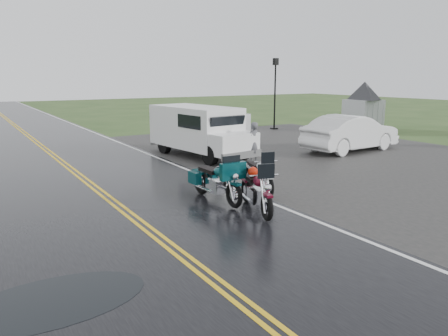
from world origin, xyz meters
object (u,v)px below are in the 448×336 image
Objects in this scene: sedan_white at (351,134)px; motorcycle_teal at (234,185)px; van_white at (210,138)px; visitor_center at (364,94)px; lamp_post_far_right at (275,94)px; person_at_van at (253,144)px; motorcycle_red at (267,196)px; motorcycle_silver at (269,178)px.

motorcycle_teal is at bearing 112.86° from sedan_white.
sedan_white is at bearing -11.24° from van_white.
lamp_post_far_right is at bearing 149.52° from visitor_center.
person_at_van is at bearing 48.88° from motorcycle_teal.
sedan_white reaches higher than motorcycle_red.
van_white is (1.01, 5.22, 0.48)m from motorcycle_silver.
person_at_van is at bearing -27.87° from van_white.
visitor_center is 21.20m from motorcycle_red.
motorcycle_teal is 1.42× the size of person_at_van.
motorcycle_silver is 1.32× the size of person_at_van.
sedan_white is (-7.48, -5.81, -1.54)m from visitor_center.
person_at_van is at bearing 87.06° from sedan_white.
motorcycle_silver is 0.43× the size of sedan_white.
van_white is 7.51m from sedan_white.
lamp_post_far_right reaches higher than person_at_van.
motorcycle_teal is 6.06m from van_white.
motorcycle_silver is 5.34m from van_white.
van_white reaches higher than person_at_van.
motorcycle_teal is 6.40m from person_at_van.
motorcycle_red is (-17.28, -12.16, -1.70)m from visitor_center.
sedan_white is 1.09× the size of lamp_post_far_right.
motorcycle_silver is 0.47× the size of lamp_post_far_right.
motorcycle_red is 0.41× the size of van_white.
lamp_post_far_right is (12.21, 13.90, 1.67)m from motorcycle_teal.
visitor_center is at bearing 49.22° from motorcycle_silver.
visitor_center is 7.10× the size of motorcycle_silver.
motorcycle_teal is at bearing 112.68° from motorcycle_red.
van_white reaches higher than motorcycle_red.
visitor_center is 19.22m from motorcycle_silver.
visitor_center is 9.35× the size of person_at_van.
motorcycle_red reaches higher than motorcycle_silver.
van_white is at bearing 65.02° from motorcycle_teal.
person_at_van is 0.36× the size of lamp_post_far_right.
person_at_van is 12.20m from lamp_post_far_right.
motorcycle_red is at bearing 118.89° from sedan_white.
van_white is 1.22× the size of lamp_post_far_right.
motorcycle_red is 11.68m from sedan_white.
motorcycle_teal reaches higher than motorcycle_silver.
visitor_center reaches higher than van_white.
lamp_post_far_right is (-5.19, 3.06, -0.01)m from visitor_center.
van_white is at bearing -40.11° from person_at_van.
motorcycle_silver is at bearing 40.23° from person_at_van.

